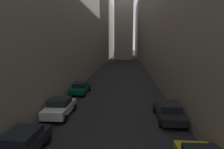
% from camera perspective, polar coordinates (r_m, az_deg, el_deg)
% --- Properties ---
extents(ground_plane, '(264.00, 264.00, 0.00)m').
position_cam_1_polar(ground_plane, '(45.36, 2.85, 1.60)').
color(ground_plane, black).
extents(building_block_left, '(11.82, 108.00, 23.29)m').
position_cam_1_polar(building_block_left, '(48.92, -10.99, 15.67)').
color(building_block_left, gray).
rests_on(building_block_left, ground).
extents(building_block_right, '(15.17, 108.00, 23.52)m').
position_cam_1_polar(building_block_right, '(48.84, 19.17, 15.49)').
color(building_block_right, '#756B5B').
rests_on(building_block_right, ground).
extents(parked_car_left_second, '(1.90, 4.36, 1.39)m').
position_cam_1_polar(parked_car_left_second, '(11.68, -25.37, -18.22)').
color(parked_car_left_second, black).
rests_on(parked_car_left_second, ground).
extents(parked_car_left_third, '(1.97, 3.91, 1.45)m').
position_cam_1_polar(parked_car_left_third, '(16.69, -15.21, -9.30)').
color(parked_car_left_third, silver).
rests_on(parked_car_left_third, ground).
extents(parked_car_left_far, '(1.88, 4.09, 1.34)m').
position_cam_1_polar(parked_car_left_far, '(23.39, -9.35, -3.92)').
color(parked_car_left_far, '#05472D').
rests_on(parked_car_left_far, ground).
extents(parked_car_right_third, '(1.96, 4.48, 1.33)m').
position_cam_1_polar(parked_car_right_third, '(16.01, 16.39, -10.32)').
color(parked_car_right_third, black).
rests_on(parked_car_right_third, ground).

